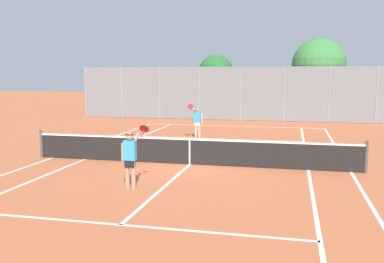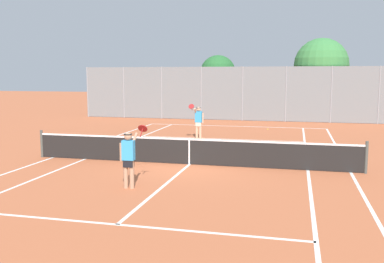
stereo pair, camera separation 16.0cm
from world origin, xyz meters
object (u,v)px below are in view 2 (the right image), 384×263
Objects in this scene: tree_behind_left at (219,75)px; tree_behind_right at (322,67)px; player_far_left at (198,120)px; loose_tennis_ball_1 at (227,155)px; tennis_net at (189,151)px; player_near_side at (129,156)px; loose_tennis_ball_0 at (268,129)px.

tree_behind_right is (7.33, 0.22, 0.52)m from tree_behind_left.
player_far_left is 4.97m from loose_tennis_ball_1.
tree_behind_left is 0.81× the size of tree_behind_right.
tree_behind_left is at bearing -178.31° from tree_behind_right.
tree_behind_left reaches higher than loose_tennis_ball_1.
tennis_net is 2.57× the size of tree_behind_left.
player_far_left is at bearing -85.35° from tree_behind_left.
tree_behind_left is at bearing 94.65° from player_far_left.
tree_behind_right is (6.24, 20.75, 2.82)m from player_near_side.
player_far_left is 5.43m from loose_tennis_ball_0.
tree_behind_right is at bearing 59.33° from player_far_left.
tree_behind_right reaches higher than tennis_net.
tree_behind_left is (-4.08, 6.39, 3.19)m from loose_tennis_ball_0.
player_far_left is 26.88× the size of loose_tennis_ball_0.
tennis_net reaches higher than loose_tennis_ball_0.
tree_behind_right is (3.25, 6.61, 3.71)m from loose_tennis_ball_0.
tree_behind_right is at bearing 73.26° from player_near_side.
loose_tennis_ball_0 is 8.23m from tree_behind_left.
player_near_side is at bearing -101.92° from loose_tennis_ball_0.
player_near_side is 26.88× the size of loose_tennis_ball_0.
loose_tennis_ball_1 is (2.18, -4.37, -0.89)m from player_far_left.
tennis_net is at bearing -101.22° from loose_tennis_ball_0.
tennis_net is 17.34m from tree_behind_left.
tree_behind_left is (-3.05, 15.06, 3.19)m from loose_tennis_ball_1.
player_near_side is 0.38× the size of tree_behind_left.
player_near_side is 9.85m from player_far_left.
tennis_net is at bearing -83.38° from tree_behind_left.
loose_tennis_ball_0 is at bearing 53.20° from player_far_left.
loose_tennis_ball_0 and loose_tennis_ball_1 have the same top height.
loose_tennis_ball_1 is at bearing 61.07° from tennis_net.
loose_tennis_ball_0 is 8.72m from loose_tennis_ball_1.
player_near_side reaches higher than loose_tennis_ball_1.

